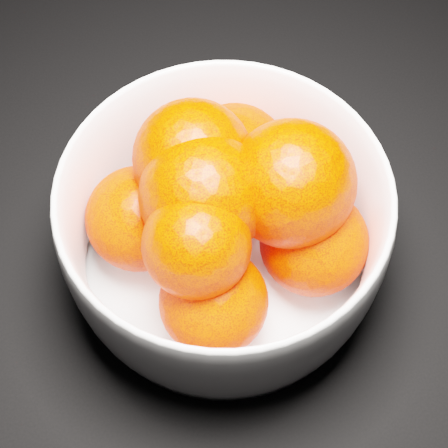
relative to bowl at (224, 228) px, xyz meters
name	(u,v)px	position (x,y,z in m)	size (l,w,h in m)	color
bowl	(224,228)	(0.00, 0.00, 0.00)	(0.25, 0.25, 0.12)	white
orange_pile	(226,205)	(0.00, 0.01, 0.02)	(0.21, 0.20, 0.14)	#FF2400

